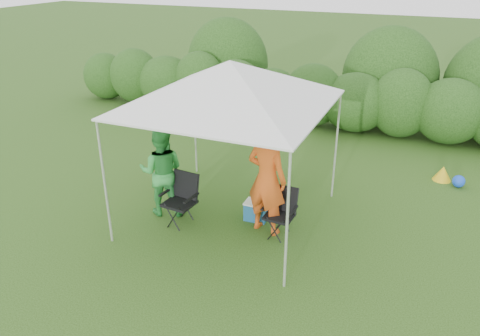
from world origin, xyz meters
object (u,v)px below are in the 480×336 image
at_px(canopy, 230,83).
at_px(chair_left, 182,196).
at_px(woman, 162,171).
at_px(cooler, 256,211).
at_px(chair_right, 281,209).
at_px(man, 267,179).

relative_size(canopy, chair_left, 3.40).
height_order(woman, cooler, woman).
bearing_deg(cooler, chair_right, -27.51).
bearing_deg(woman, chair_left, 140.38).
relative_size(canopy, cooler, 7.38).
distance_m(chair_right, chair_left, 1.75).
distance_m(canopy, chair_left, 2.13).
bearing_deg(canopy, chair_right, -10.09).
height_order(canopy, chair_left, canopy).
distance_m(chair_left, woman, 0.60).
bearing_deg(man, woman, 15.85).
xyz_separation_m(chair_right, cooler, (-0.54, 0.27, -0.30)).
relative_size(chair_right, man, 0.43).
relative_size(canopy, man, 1.59).
distance_m(canopy, man, 1.67).
distance_m(chair_right, man, 0.57).
height_order(canopy, man, canopy).
xyz_separation_m(woman, cooler, (1.66, 0.41, -0.65)).
relative_size(man, cooler, 4.64).
bearing_deg(man, chair_left, 23.58).
bearing_deg(chair_right, woman, -173.85).
bearing_deg(canopy, woman, -165.15).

